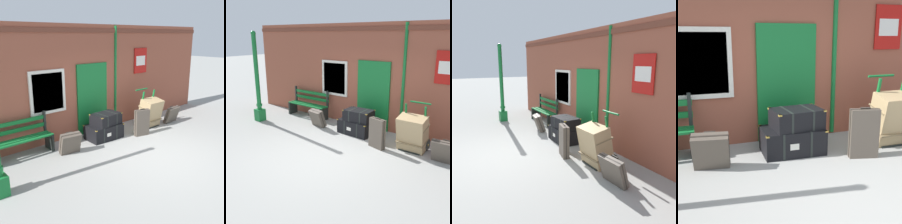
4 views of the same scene
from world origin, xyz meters
The scene contains 8 objects.
ground_plane centered at (0.00, 0.00, 0.00)m, with size 60.00×60.00×0.00m, color gray.
brick_facade centered at (-0.01, 2.60, 1.60)m, with size 10.40×0.35×3.20m.
steamer_trunk_base centered at (-0.20, 1.75, 0.21)m, with size 1.04×0.69×0.43m.
steamer_trunk_middle centered at (-0.13, 1.74, 0.58)m, with size 0.84×0.60×0.33m.
porters_trolley centered at (1.60, 1.72, 0.27)m, with size 0.71×0.58×1.20m.
large_brown_trunk centered at (1.60, 1.54, 0.48)m, with size 0.70×0.61×0.95m.
suitcase_charcoal centered at (-1.52, 1.49, 0.29)m, with size 0.56×0.43×0.58m.
suitcase_umber centered at (0.80, 1.18, 0.39)m, with size 0.48×0.26×0.83m.
Camera 4 is at (-1.76, -2.65, 1.88)m, focal length 47.72 mm.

